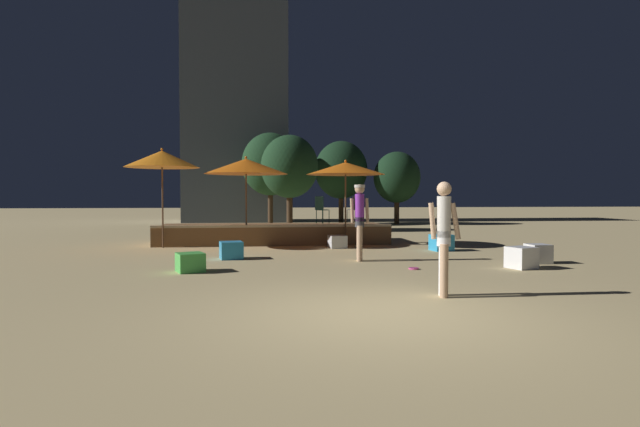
{
  "coord_description": "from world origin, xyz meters",
  "views": [
    {
      "loc": [
        -1.59,
        -6.57,
        1.61
      ],
      "look_at": [
        0.0,
        7.64,
        1.09
      ],
      "focal_mm": 28.0,
      "sensor_mm": 36.0,
      "label": 1
    }
  ],
  "objects_px": {
    "cube_seat_3": "(441,243)",
    "background_tree_2": "(397,177)",
    "bistro_chair_1": "(321,207)",
    "background_tree_1": "(341,170)",
    "cube_seat_0": "(538,254)",
    "frisbee_disc": "(414,268)",
    "background_tree_3": "(290,167)",
    "person_1": "(444,233)",
    "patio_umbrella_1": "(346,168)",
    "cube_seat_4": "(231,250)",
    "background_tree_0": "(270,164)",
    "cube_seat_2": "(337,242)",
    "cube_seat_5": "(190,262)",
    "patio_umbrella_0": "(246,166)",
    "person_0": "(360,216)",
    "cube_seat_1": "(521,258)",
    "patio_umbrella_2": "(162,159)",
    "bistro_chair_0": "(355,207)"
  },
  "relations": [
    {
      "from": "bistro_chair_0",
      "to": "bistro_chair_1",
      "type": "relative_size",
      "value": 1.0
    },
    {
      "from": "patio_umbrella_0",
      "to": "cube_seat_1",
      "type": "distance_m",
      "value": 8.67
    },
    {
      "from": "frisbee_disc",
      "to": "background_tree_0",
      "type": "height_order",
      "value": "background_tree_0"
    },
    {
      "from": "patio_umbrella_0",
      "to": "background_tree_3",
      "type": "bearing_deg",
      "value": 75.7
    },
    {
      "from": "patio_umbrella_0",
      "to": "background_tree_2",
      "type": "height_order",
      "value": "background_tree_2"
    },
    {
      "from": "cube_seat_2",
      "to": "background_tree_2",
      "type": "relative_size",
      "value": 0.14
    },
    {
      "from": "background_tree_3",
      "to": "person_0",
      "type": "bearing_deg",
      "value": -83.78
    },
    {
      "from": "cube_seat_5",
      "to": "person_1",
      "type": "relative_size",
      "value": 0.38
    },
    {
      "from": "background_tree_3",
      "to": "bistro_chair_0",
      "type": "bearing_deg",
      "value": -72.69
    },
    {
      "from": "cube_seat_0",
      "to": "bistro_chair_1",
      "type": "bearing_deg",
      "value": 131.36
    },
    {
      "from": "background_tree_2",
      "to": "cube_seat_3",
      "type": "bearing_deg",
      "value": -99.62
    },
    {
      "from": "patio_umbrella_0",
      "to": "cube_seat_1",
      "type": "height_order",
      "value": "patio_umbrella_0"
    },
    {
      "from": "cube_seat_4",
      "to": "frisbee_disc",
      "type": "bearing_deg",
      "value": -29.0
    },
    {
      "from": "person_1",
      "to": "bistro_chair_1",
      "type": "relative_size",
      "value": 2.03
    },
    {
      "from": "cube_seat_0",
      "to": "cube_seat_3",
      "type": "xyz_separation_m",
      "value": [
        -1.34,
        2.85,
        0.01
      ]
    },
    {
      "from": "cube_seat_0",
      "to": "cube_seat_3",
      "type": "height_order",
      "value": "cube_seat_3"
    },
    {
      "from": "person_1",
      "to": "frisbee_disc",
      "type": "bearing_deg",
      "value": -174.29
    },
    {
      "from": "background_tree_0",
      "to": "patio_umbrella_1",
      "type": "bearing_deg",
      "value": -79.12
    },
    {
      "from": "frisbee_disc",
      "to": "background_tree_1",
      "type": "xyz_separation_m",
      "value": [
        1.12,
        17.5,
        3.03
      ]
    },
    {
      "from": "patio_umbrella_0",
      "to": "person_0",
      "type": "bearing_deg",
      "value": -54.0
    },
    {
      "from": "cube_seat_5",
      "to": "bistro_chair_1",
      "type": "relative_size",
      "value": 0.77
    },
    {
      "from": "patio_umbrella_2",
      "to": "cube_seat_0",
      "type": "height_order",
      "value": "patio_umbrella_2"
    },
    {
      "from": "background_tree_1",
      "to": "background_tree_3",
      "type": "relative_size",
      "value": 1.08
    },
    {
      "from": "cube_seat_2",
      "to": "person_0",
      "type": "distance_m",
      "value": 3.19
    },
    {
      "from": "cube_seat_4",
      "to": "background_tree_1",
      "type": "distance_m",
      "value": 16.35
    },
    {
      "from": "cube_seat_4",
      "to": "patio_umbrella_2",
      "type": "bearing_deg",
      "value": 127.56
    },
    {
      "from": "person_0",
      "to": "person_1",
      "type": "xyz_separation_m",
      "value": [
        0.5,
        -4.41,
        -0.08
      ]
    },
    {
      "from": "person_0",
      "to": "bistro_chair_0",
      "type": "bearing_deg",
      "value": 177.09
    },
    {
      "from": "patio_umbrella_2",
      "to": "cube_seat_0",
      "type": "bearing_deg",
      "value": -25.43
    },
    {
      "from": "cube_seat_5",
      "to": "person_0",
      "type": "bearing_deg",
      "value": 18.78
    },
    {
      "from": "cube_seat_3",
      "to": "background_tree_2",
      "type": "xyz_separation_m",
      "value": [
        2.24,
        13.22,
        2.38
      ]
    },
    {
      "from": "cube_seat_5",
      "to": "background_tree_0",
      "type": "distance_m",
      "value": 17.1
    },
    {
      "from": "background_tree_0",
      "to": "background_tree_2",
      "type": "distance_m",
      "value": 7.07
    },
    {
      "from": "frisbee_disc",
      "to": "background_tree_1",
      "type": "distance_m",
      "value": 17.8
    },
    {
      "from": "frisbee_disc",
      "to": "background_tree_2",
      "type": "xyz_separation_m",
      "value": [
        4.14,
        16.72,
        2.6
      ]
    },
    {
      "from": "cube_seat_0",
      "to": "background_tree_3",
      "type": "height_order",
      "value": "background_tree_3"
    },
    {
      "from": "patio_umbrella_1",
      "to": "background_tree_0",
      "type": "bearing_deg",
      "value": 100.88
    },
    {
      "from": "person_0",
      "to": "background_tree_1",
      "type": "distance_m",
      "value": 16.25
    },
    {
      "from": "cube_seat_4",
      "to": "bistro_chair_1",
      "type": "bearing_deg",
      "value": 53.29
    },
    {
      "from": "bistro_chair_1",
      "to": "background_tree_1",
      "type": "distance_m",
      "value": 12.03
    },
    {
      "from": "person_1",
      "to": "bistro_chair_1",
      "type": "bearing_deg",
      "value": -160.07
    },
    {
      "from": "cube_seat_2",
      "to": "patio_umbrella_2",
      "type": "bearing_deg",
      "value": 173.24
    },
    {
      "from": "cube_seat_3",
      "to": "background_tree_3",
      "type": "relative_size",
      "value": 0.14
    },
    {
      "from": "cube_seat_1",
      "to": "background_tree_2",
      "type": "bearing_deg",
      "value": 84.1
    },
    {
      "from": "cube_seat_0",
      "to": "background_tree_3",
      "type": "relative_size",
      "value": 0.12
    },
    {
      "from": "cube_seat_4",
      "to": "background_tree_3",
      "type": "bearing_deg",
      "value": 78.73
    },
    {
      "from": "cube_seat_3",
      "to": "person_0",
      "type": "distance_m",
      "value": 3.55
    },
    {
      "from": "cube_seat_2",
      "to": "cube_seat_5",
      "type": "relative_size",
      "value": 0.81
    },
    {
      "from": "patio_umbrella_0",
      "to": "cube_seat_0",
      "type": "height_order",
      "value": "patio_umbrella_0"
    },
    {
      "from": "patio_umbrella_1",
      "to": "cube_seat_4",
      "type": "distance_m",
      "value": 5.05
    }
  ]
}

